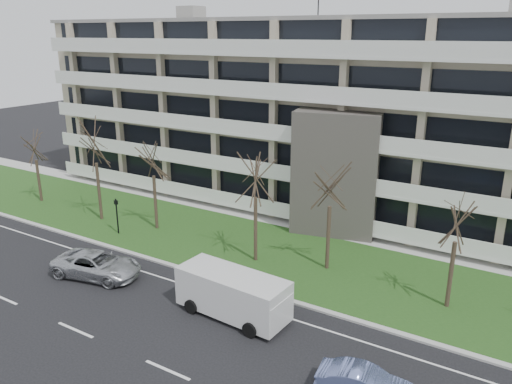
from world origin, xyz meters
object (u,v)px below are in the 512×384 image
Objects in this scene: silver_pickup at (97,265)px; white_van at (234,291)px; pedestrian_signal at (117,212)px; blue_sedan at (365,384)px.

silver_pickup is 0.88× the size of white_van.
pedestrian_signal reaches higher than white_van.
blue_sedan is (17.53, -1.78, -0.11)m from silver_pickup.
pedestrian_signal is at bearing 63.30° from blue_sedan.
white_van reaches higher than blue_sedan.
silver_pickup is 9.60m from white_van.
blue_sedan is 8.37m from white_van.
blue_sedan is 0.64× the size of white_van.
white_van is 14.27m from pedestrian_signal.
pedestrian_signal is (-13.43, 4.82, 0.34)m from white_van.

